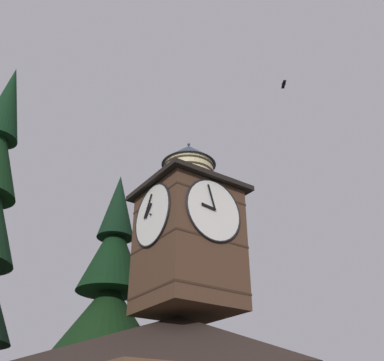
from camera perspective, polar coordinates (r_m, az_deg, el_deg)
The scene contains 4 objects.
clock_tower at distance 21.56m, azimuth -0.49°, elevation -6.64°, with size 4.76×4.76×9.18m.
pine_tree_behind at distance 23.77m, azimuth -11.05°, elevation -18.46°, with size 6.82×6.82×15.16m.
moon at distance 57.97m, azimuth -6.14°, elevation -20.45°, with size 1.96×1.96×1.96m.
flying_bird_high at distance 27.45m, azimuth 11.87°, elevation 12.21°, with size 0.57×0.70×0.15m.
Camera 1 is at (9.45, 15.11, 1.97)m, focal length 40.93 mm.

